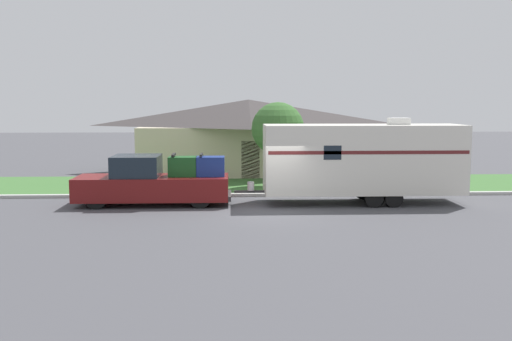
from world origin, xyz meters
name	(u,v)px	position (x,y,z in m)	size (l,w,h in m)	color
ground_plane	(273,212)	(0.00, 0.00, 0.00)	(120.00, 120.00, 0.00)	#47474C
curb_strip	(267,195)	(0.00, 3.75, 0.07)	(80.00, 0.30, 0.14)	#ADADA8
lawn_strip	(263,184)	(0.00, 7.40, 0.01)	(80.00, 7.00, 0.03)	#3D6B33
house_across_street	(248,134)	(-0.55, 13.23, 2.27)	(13.61, 7.80, 4.38)	beige
pickup_truck	(154,182)	(-4.79, 1.83, 0.93)	(6.33, 2.09, 2.11)	black
travel_trailer	(363,159)	(3.87, 1.83, 1.87)	(9.45, 2.32, 3.57)	black
mailbox	(301,172)	(1.61, 4.44, 0.99)	(0.48, 0.20, 1.28)	brown
tree_in_yard	(278,129)	(0.70, 6.55, 2.91)	(2.61, 2.61, 4.22)	brown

